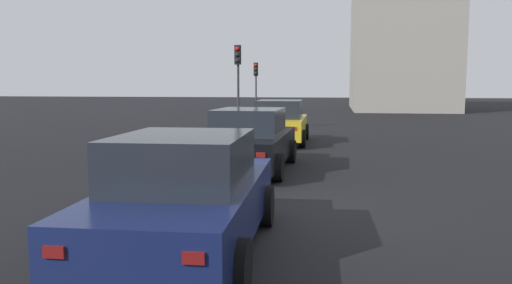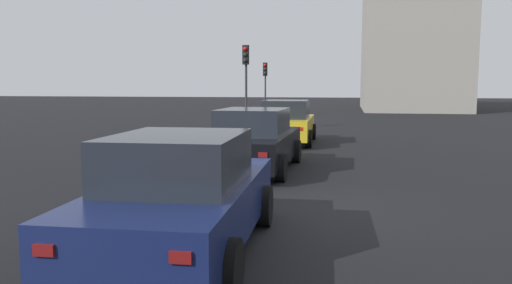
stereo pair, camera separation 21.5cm
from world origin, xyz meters
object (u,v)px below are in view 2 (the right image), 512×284
car_yellow_right_lead (287,123)px  traffic_light_near_left (246,70)px  car_black_right_second (254,141)px  car_navy_right_third (183,196)px  traffic_light_near_right (265,78)px

car_yellow_right_lead → traffic_light_near_left: bearing=27.8°
car_yellow_right_lead → car_black_right_second: size_ratio=0.94×
car_black_right_second → car_navy_right_third: bearing=-176.6°
car_navy_right_third → traffic_light_near_right: traffic_light_near_right is taller
car_black_right_second → traffic_light_near_right: (21.44, 3.24, 1.91)m
car_yellow_right_lead → car_navy_right_third: car_yellow_right_lead is taller
traffic_light_near_left → traffic_light_near_right: 10.68m
car_black_right_second → traffic_light_near_right: size_ratio=1.27×
car_yellow_right_lead → traffic_light_near_right: 15.73m
car_black_right_second → traffic_light_near_left: 11.27m
car_navy_right_third → traffic_light_near_right: bearing=5.3°
car_yellow_right_lead → traffic_light_near_left: traffic_light_near_left is taller
car_yellow_right_lead → traffic_light_near_right: traffic_light_near_right is taller
traffic_light_near_left → traffic_light_near_right: bearing=-170.9°
car_black_right_second → traffic_light_near_right: bearing=9.8°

